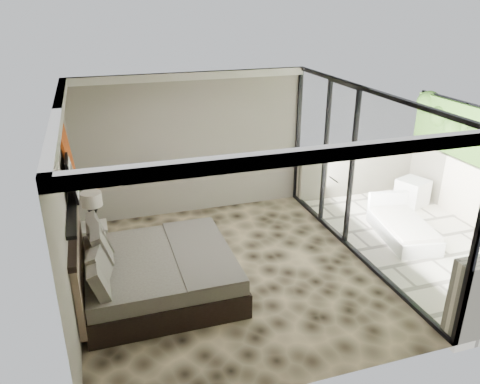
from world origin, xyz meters
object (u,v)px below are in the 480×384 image
object	(u,v)px
ottoman	(412,192)
lounger	(402,227)
bed	(153,272)
nightstand	(95,241)
table_lamp	(92,205)

from	to	relation	value
ottoman	lounger	xyz separation A→B (m)	(-1.09, -1.19, -0.08)
bed	nightstand	xyz separation A→B (m)	(-0.79, 1.47, -0.13)
nightstand	lounger	xyz separation A→B (m)	(5.36, -1.08, -0.04)
table_lamp	ottoman	bearing A→B (deg)	1.35
bed	table_lamp	world-z (taller)	bed
table_lamp	ottoman	xyz separation A→B (m)	(6.41, 0.15, -0.64)
nightstand	bed	bearing A→B (deg)	-59.13
bed	table_lamp	distance (m)	1.70
bed	table_lamp	xyz separation A→B (m)	(-0.75, 1.42, 0.56)
nightstand	table_lamp	world-z (taller)	table_lamp
nightstand	table_lamp	bearing A→B (deg)	-49.95
lounger	nightstand	bearing A→B (deg)	178.45
bed	ottoman	xyz separation A→B (m)	(5.66, 1.58, -0.09)
table_lamp	lounger	size ratio (longest dim) A/B	0.38
lounger	ottoman	bearing A→B (deg)	57.41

